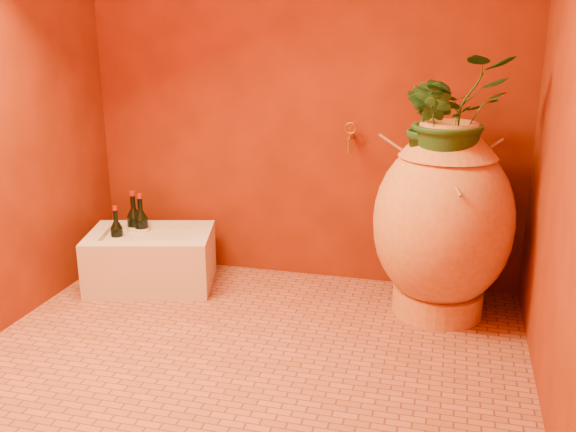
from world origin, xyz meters
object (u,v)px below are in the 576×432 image
(wine_bottle_b, at_px, (117,238))
(amphora, at_px, (443,221))
(wine_bottle_c, at_px, (135,228))
(wall_tap, at_px, (350,136))
(stone_basin, at_px, (151,260))
(wine_bottle_a, at_px, (142,230))

(wine_bottle_b, bearing_deg, amphora, 2.63)
(wine_bottle_c, bearing_deg, amphora, -1.69)
(amphora, xyz_separation_m, wall_tap, (-0.53, 0.27, 0.37))
(stone_basin, height_order, wine_bottle_c, wine_bottle_c)
(wine_bottle_b, relative_size, wall_tap, 1.85)
(wine_bottle_a, relative_size, wall_tap, 2.14)
(wine_bottle_a, relative_size, wine_bottle_c, 0.97)
(stone_basin, bearing_deg, wine_bottle_c, 146.80)
(wine_bottle_a, height_order, wine_bottle_b, wine_bottle_a)
(stone_basin, relative_size, wine_bottle_a, 2.30)
(amphora, distance_m, wine_bottle_b, 1.81)
(wine_bottle_c, bearing_deg, wine_bottle_b, -107.20)
(wine_bottle_a, relative_size, wine_bottle_b, 1.16)
(amphora, bearing_deg, wine_bottle_b, -177.37)
(wine_bottle_b, xyz_separation_m, wall_tap, (1.26, 0.35, 0.59))
(wall_tap, bearing_deg, wine_bottle_c, -169.91)
(amphora, bearing_deg, wine_bottle_a, 178.59)
(stone_basin, xyz_separation_m, wine_bottle_c, (-0.14, 0.09, 0.15))
(wine_bottle_a, height_order, wall_tap, wall_tap)
(wine_bottle_a, bearing_deg, wine_bottle_b, -126.28)
(stone_basin, bearing_deg, wine_bottle_b, -167.10)
(wine_bottle_b, bearing_deg, wine_bottle_c, 72.80)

